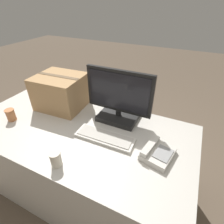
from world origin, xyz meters
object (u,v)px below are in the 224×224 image
Objects in this scene: paper_cup_right at (56,159)px; cardboard_box at (61,92)px; desk_phone at (157,152)px; paper_cup_left at (11,115)px; keyboard at (105,137)px; monitor at (119,100)px.

cardboard_box is at bearing 125.55° from paper_cup_right.
paper_cup_left is at bearing -162.22° from desk_phone.
cardboard_box reaches higher than keyboard.
paper_cup_left is 0.97× the size of paper_cup_right.
paper_cup_right reaches higher than paper_cup_left.
keyboard is at bearing 65.09° from paper_cup_right.
keyboard is (0.01, -0.27, -0.16)m from monitor.
monitor reaches higher than paper_cup_right.
paper_cup_right reaches higher than keyboard.
monitor is at bearing 76.69° from paper_cup_right.
keyboard is at bearing -87.39° from monitor.
cardboard_box reaches higher than paper_cup_left.
monitor is 0.56m from cardboard_box.
paper_cup_left is (-1.19, -0.13, 0.02)m from desk_phone.
desk_phone is 2.42× the size of paper_cup_left.
paper_cup_right is (0.65, -0.21, 0.00)m from paper_cup_left.
monitor is at bearing 3.30° from cardboard_box.
desk_phone is at bearing -13.97° from cardboard_box.
paper_cup_right is (-0.16, -0.34, 0.04)m from keyboard.
paper_cup_left is 0.68m from paper_cup_right.
monitor is 0.64m from paper_cup_right.
monitor reaches higher than cardboard_box.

